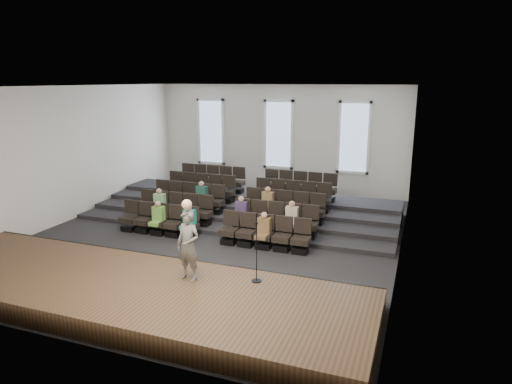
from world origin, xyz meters
The scene contains 14 objects.
ground centered at (0.00, 0.00, 0.00)m, with size 14.00×14.00×0.00m, color black.
ceiling centered at (0.00, 0.00, 5.01)m, with size 12.00×14.00×0.02m, color white.
wall_back centered at (0.00, 7.02, 2.50)m, with size 12.00×0.04×5.00m, color silver.
wall_front centered at (0.00, -7.02, 2.50)m, with size 12.00×0.04×5.00m, color silver.
wall_left centered at (-6.02, 0.00, 2.50)m, with size 0.04×14.00×5.00m, color silver.
wall_right centered at (6.02, 0.00, 2.50)m, with size 0.04×14.00×5.00m, color silver.
stage centered at (0.00, -5.10, 0.25)m, with size 11.80×3.60×0.50m, color #45331D.
stage_lip centered at (0.00, -3.33, 0.25)m, with size 11.80×0.06×0.52m, color black.
risers centered at (0.00, 3.17, 0.20)m, with size 11.80×4.80×0.60m.
seating_rows centered at (0.00, 1.54, 0.68)m, with size 6.80×4.70×1.67m.
windows centered at (0.00, 6.95, 2.70)m, with size 8.44×0.10×3.24m.
audience centered at (0.00, 0.32, 0.81)m, with size 5.45×2.64×1.10m.
speaker centered at (1.35, -4.43, 1.36)m, with size 0.63×0.41×1.73m, color #585553.
mic_stand centered at (2.92, -3.98, 0.94)m, with size 0.25×0.25×1.50m.
Camera 1 is at (6.42, -13.47, 5.21)m, focal length 32.00 mm.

